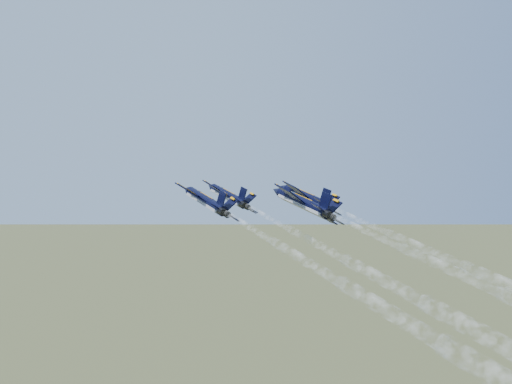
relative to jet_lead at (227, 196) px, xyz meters
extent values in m
cylinder|color=black|center=(0.13, -0.28, 0.03)|extent=(6.56, 12.02, 2.14)
cone|color=black|center=(-2.61, 6.42, 0.03)|extent=(2.88, 3.01, 2.14)
ellipsoid|color=black|center=(-0.80, 2.69, 0.46)|extent=(1.90, 2.47, 1.11)
cube|color=gray|center=(-0.16, -0.40, -0.48)|extent=(5.39, 10.58, 1.07)
cube|color=black|center=(-2.08, -1.97, 1.58)|extent=(5.39, 5.20, 2.93)
cube|color=orange|center=(-2.62, -0.52, 1.66)|extent=(3.62, 3.13, 2.87)
cube|color=black|center=(2.81, 0.02, -1.68)|extent=(4.79, 3.25, 2.93)
cube|color=orange|center=(2.27, 1.48, -1.60)|extent=(4.49, 0.65, 2.87)
cube|color=black|center=(0.81, -6.25, 1.04)|extent=(2.51, 2.50, 1.36)
cube|color=black|center=(3.83, -5.01, -0.98)|extent=(2.09, 1.47, 1.36)
cube|color=black|center=(2.09, -5.04, 1.52)|extent=(1.41, 2.13, 2.34)
cube|color=black|center=(3.31, -4.54, 0.71)|extent=(2.52, 2.58, 1.65)
cylinder|color=black|center=(2.19, -6.37, 0.17)|extent=(1.69, 1.54, 1.38)
cylinder|color=black|center=(2.84, -6.11, -0.27)|extent=(1.69, 1.54, 1.38)
cylinder|color=black|center=(-5.21, -13.93, 0.03)|extent=(6.56, 12.02, 2.14)
cone|color=black|center=(-7.95, -7.23, 0.03)|extent=(2.88, 3.01, 2.14)
ellipsoid|color=black|center=(-6.14, -10.96, 0.46)|extent=(1.90, 2.47, 1.11)
cube|color=gray|center=(-5.50, -14.05, -0.48)|extent=(5.39, 10.58, 1.07)
cube|color=black|center=(-7.42, -15.63, 1.58)|extent=(5.39, 5.20, 2.93)
cube|color=orange|center=(-7.97, -14.17, 1.66)|extent=(3.62, 3.13, 2.87)
cube|color=black|center=(-2.53, -13.63, -1.68)|extent=(4.79, 3.25, 2.93)
cube|color=orange|center=(-3.08, -12.17, -1.60)|extent=(4.49, 0.65, 2.87)
cube|color=black|center=(-4.53, -19.90, 1.04)|extent=(2.51, 2.50, 1.36)
cube|color=black|center=(-1.51, -18.67, -0.98)|extent=(2.09, 1.47, 1.36)
cube|color=black|center=(-3.25, -18.69, 1.52)|extent=(1.41, 2.13, 2.34)
cube|color=black|center=(-2.03, -18.19, 0.71)|extent=(2.52, 2.58, 1.65)
cylinder|color=black|center=(-3.15, -20.03, 0.17)|extent=(1.69, 1.54, 1.38)
cylinder|color=black|center=(-2.50, -19.76, -0.27)|extent=(1.69, 1.54, 1.38)
cylinder|color=black|center=(12.55, -7.38, 0.03)|extent=(6.56, 12.02, 2.14)
cone|color=black|center=(9.81, -0.67, 0.03)|extent=(2.88, 3.01, 2.14)
ellipsoid|color=black|center=(11.62, -4.40, 0.46)|extent=(1.90, 2.47, 1.11)
cube|color=gray|center=(12.26, -7.50, -0.48)|extent=(5.39, 10.58, 1.07)
cube|color=black|center=(10.33, -9.07, 1.58)|extent=(5.39, 5.20, 2.93)
cube|color=orange|center=(9.79, -7.62, 1.66)|extent=(3.62, 3.13, 2.87)
cube|color=black|center=(15.22, -7.07, -1.68)|extent=(4.79, 3.25, 2.93)
cube|color=orange|center=(14.68, -5.62, -1.60)|extent=(4.49, 0.65, 2.87)
cube|color=black|center=(13.22, -13.35, 1.04)|extent=(2.51, 2.50, 1.36)
cube|color=black|center=(16.24, -12.11, -0.98)|extent=(2.09, 1.47, 1.36)
cube|color=black|center=(14.50, -12.13, 1.52)|extent=(1.41, 2.13, 2.34)
cube|color=black|center=(15.73, -11.63, 0.71)|extent=(2.52, 2.58, 1.65)
cylinder|color=black|center=(14.61, -13.47, 0.17)|extent=(1.69, 1.54, 1.38)
cylinder|color=black|center=(15.25, -13.21, -0.27)|extent=(1.69, 1.54, 1.38)
cylinder|color=black|center=(8.11, -21.21, 0.03)|extent=(6.56, 12.02, 2.14)
cone|color=black|center=(5.37, -14.50, 0.03)|extent=(2.88, 3.01, 2.14)
ellipsoid|color=black|center=(7.18, -18.23, 0.46)|extent=(1.90, 2.47, 1.11)
cube|color=gray|center=(7.82, -21.33, -0.48)|extent=(5.39, 10.58, 1.07)
cube|color=black|center=(5.89, -22.90, 1.58)|extent=(5.39, 5.20, 2.93)
cube|color=orange|center=(5.35, -21.45, 1.66)|extent=(3.62, 3.13, 2.87)
cube|color=black|center=(10.78, -20.90, -1.68)|extent=(4.79, 3.25, 2.93)
cube|color=orange|center=(10.24, -19.45, -1.60)|extent=(4.49, 0.65, 2.87)
cube|color=black|center=(8.78, -27.18, 1.04)|extent=(2.51, 2.50, 1.36)
cube|color=black|center=(11.80, -25.94, -0.98)|extent=(2.09, 1.47, 1.36)
cube|color=black|center=(10.06, -25.96, 1.52)|extent=(1.41, 2.13, 2.34)
cube|color=black|center=(11.28, -25.46, 0.71)|extent=(2.52, 2.58, 1.65)
cylinder|color=black|center=(10.17, -27.30, 0.17)|extent=(1.69, 1.54, 1.38)
cylinder|color=black|center=(10.81, -27.04, -0.27)|extent=(1.69, 1.54, 1.38)
cylinder|color=white|center=(5.23, -12.77, 0.03)|extent=(6.53, 13.84, 1.13)
cylinder|color=white|center=(10.40, -25.42, 0.03)|extent=(6.92, 14.00, 1.56)
cylinder|color=white|center=(15.57, -38.07, 0.03)|extent=(7.39, 14.19, 2.06)
cylinder|color=white|center=(20.74, -50.72, 0.03)|extent=(7.92, 14.41, 2.64)
cylinder|color=white|center=(-0.11, -26.42, 0.03)|extent=(6.53, 13.84, 1.13)
cylinder|color=white|center=(5.06, -39.07, 0.03)|extent=(6.92, 14.00, 1.56)
cylinder|color=white|center=(10.23, -51.72, 0.03)|extent=(7.39, 14.19, 2.06)
cylinder|color=white|center=(17.65, -19.86, 0.03)|extent=(6.53, 13.84, 1.13)
cylinder|color=white|center=(22.82, -32.51, 0.03)|extent=(6.92, 14.00, 1.56)
cylinder|color=white|center=(13.21, -33.70, 0.03)|extent=(6.53, 13.84, 1.13)
cylinder|color=white|center=(18.38, -46.35, 0.03)|extent=(6.92, 14.00, 1.56)
camera|label=1|loc=(-13.78, -100.43, 5.35)|focal=40.00mm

